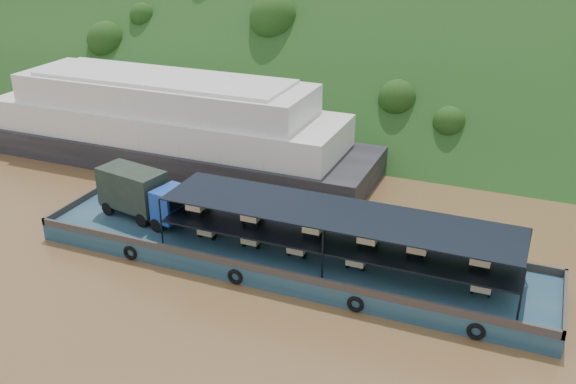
% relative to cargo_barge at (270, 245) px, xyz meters
% --- Properties ---
extents(ground, '(160.00, 160.00, 0.00)m').
position_rel_cargo_barge_xyz_m(ground, '(1.47, 1.47, -1.19)').
color(ground, brown).
rests_on(ground, ground).
extents(hillside, '(140.00, 39.60, 39.60)m').
position_rel_cargo_barge_xyz_m(hillside, '(1.47, 37.47, -1.19)').
color(hillside, '#183B15').
rests_on(hillside, ground).
extents(cargo_barge, '(35.00, 7.18, 4.79)m').
position_rel_cargo_barge_xyz_m(cargo_barge, '(0.00, 0.00, 0.00)').
color(cargo_barge, '#15354B').
rests_on(cargo_barge, ground).
extents(passenger_ferry, '(39.96, 10.04, 8.09)m').
position_rel_cargo_barge_xyz_m(passenger_ferry, '(-16.69, 13.72, 2.31)').
color(passenger_ferry, black).
rests_on(passenger_ferry, ground).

